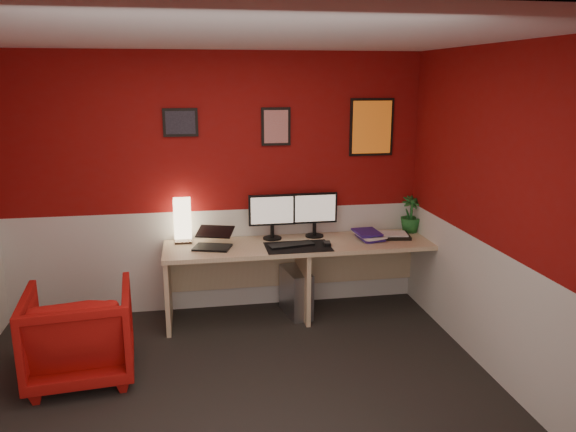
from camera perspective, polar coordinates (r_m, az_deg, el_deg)
The scene contains 25 objects.
ground at distance 4.22m, azimuth -5.49°, elevation -18.36°, with size 4.00×3.50×0.01m, color black.
ceiling at distance 3.58m, azimuth -6.46°, elevation 17.85°, with size 4.00×3.50×0.01m, color white.
wall_back at distance 5.41m, azimuth -7.28°, elevation 3.16°, with size 4.00×0.01×2.50m, color maroon.
wall_front at distance 2.08m, azimuth -2.32°, elevation -14.76°, with size 4.00×0.01×2.50m, color maroon.
wall_right at distance 4.32m, azimuth 21.54°, elevation -0.44°, with size 0.01×3.50×2.50m, color maroon.
wainscot_back at distance 5.59m, azimuth -7.05°, elevation -4.42°, with size 4.00×0.01×1.00m, color silver.
wainscot_right at distance 4.55m, azimuth 20.64°, elevation -9.63°, with size 0.01×3.50×1.00m, color silver.
desk at distance 5.41m, azimuth 1.50°, elevation -6.48°, with size 2.60×0.65×0.73m, color tan.
shoji_lamp at distance 5.36m, azimuth -10.70°, elevation -0.57°, with size 0.16×0.16×0.40m, color #FFE5B2.
laptop at distance 5.14m, azimuth -7.78°, elevation -2.12°, with size 0.33×0.23×0.22m, color black.
monitor_left at distance 5.35m, azimuth -1.63°, elevation 0.63°, with size 0.45×0.06×0.58m, color black.
monitor_right at distance 5.44m, azimuth 2.74°, elevation 0.84°, with size 0.45×0.06×0.58m, color black.
desk_mat at distance 5.16m, azimuth 1.02°, elevation -3.16°, with size 0.60×0.38×0.01m, color black.
keyboard at distance 5.18m, azimuth 0.32°, elevation -2.96°, with size 0.42×0.14×0.02m, color black.
mouse at distance 5.22m, azimuth 4.00°, elevation -2.81°, with size 0.06×0.10×0.03m, color black.
book_bottom at distance 5.42m, azimuth 7.34°, elevation -2.32°, with size 0.21×0.28×0.03m, color navy.
book_middle at distance 5.41m, azimuth 7.23°, elevation -2.06°, with size 0.23×0.32×0.02m, color silver.
book_top at distance 5.42m, azimuth 6.94°, elevation -1.77°, with size 0.23×0.30×0.03m, color navy.
zen_tray at distance 5.57m, azimuth 10.49°, elevation -2.00°, with size 0.35×0.25×0.03m, color black.
potted_plant at distance 5.76m, azimuth 12.40°, elevation 0.17°, with size 0.20×0.20×0.37m, color #19591E.
pc_tower at distance 5.48m, azimuth 0.83°, elevation -7.76°, with size 0.20×0.45×0.45m, color #99999E.
armchair at distance 4.63m, azimuth -20.49°, elevation -11.14°, with size 0.77×0.79×0.72m, color #AC130F.
art_left at distance 5.31m, azimuth -10.93°, elevation 9.36°, with size 0.32×0.02×0.26m, color black.
art_center at distance 5.38m, azimuth -1.24°, elevation 9.12°, with size 0.28×0.02×0.36m, color red.
art_right at distance 5.60m, azimuth 8.53°, elevation 8.96°, with size 0.44×0.02×0.56m, color orange.
Camera 1 is at (-0.23, -3.56, 2.25)m, focal length 34.82 mm.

